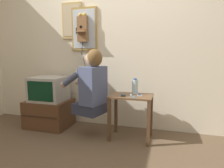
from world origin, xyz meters
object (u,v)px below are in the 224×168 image
Objects in this scene: wall_phone_antique at (83,29)px; framed_picture at (72,21)px; cell_phone_held at (123,95)px; toothbrush at (133,96)px; wall_mirror at (84,29)px; water_bottle at (135,87)px; television at (49,89)px; person at (91,84)px; cell_phone_spare at (140,95)px.

framed_picture is at bearing 167.46° from wall_phone_antique.
wall_phone_antique reaches higher than cell_phone_held.
cell_phone_held is 0.14m from toothbrush.
wall_phone_antique is at bearing -95.87° from wall_mirror.
wall_mirror is 1.20m from water_bottle.
cell_phone_held is at bearing -28.89° from wall_phone_antique.
television is 1.31m from water_bottle.
water_bottle is (0.13, 0.13, 0.09)m from cell_phone_held.
wall_mirror is at bearing 33.04° from television.
framed_picture reaches higher than person.
person is at bearing -57.99° from wall_mirror.
television is at bearing 165.96° from cell_phone_spare.
wall_phone_antique is at bearing 50.30° from person.
wall_phone_antique is 1.33m from cell_phone_spare.
cell_phone_held is at bearing -31.50° from wall_mirror.
wall_mirror reaches higher than toothbrush.
wall_phone_antique reaches higher than cell_phone_spare.
wall_phone_antique reaches higher than person.
person is at bearing 170.60° from cell_phone_held.
water_bottle reaches higher than toothbrush.
wall_phone_antique is 0.24m from framed_picture.
toothbrush is at bearing -134.99° from cell_phone_spare.
television is at bearing 93.31° from person.
water_bottle reaches higher than cell_phone_spare.
person is 1.08× the size of wall_phone_antique.
person is 1.13m from framed_picture.
cell_phone_held is (1.18, -0.13, 0.00)m from television.
person reaches higher than television.
cell_phone_held is 0.21m from water_bottle.
wall_mirror is 3.03× the size of water_bottle.
person is 1.34× the size of wall_mirror.
wall_mirror is at bearing 47.49° from person.
framed_picture reaches higher than toothbrush.
wall_phone_antique is 1.47× the size of framed_picture.
wall_phone_antique is at bearing -12.54° from framed_picture.
cell_phone_spare is at bearing -19.73° from wall_phone_antique.
cell_phone_spare is 0.63× the size of water_bottle.
water_bottle is at bearing -0.11° from television.
cell_phone_spare is 0.89× the size of toothbrush.
television is at bearing 160.18° from cell_phone_held.
framed_picture is at bearing 62.01° from person.
wall_phone_antique reaches higher than water_bottle.
water_bottle reaches higher than television.
wall_phone_antique is 5.95× the size of cell_phone_spare.
wall_phone_antique is at bearing 162.65° from water_bottle.
toothbrush is (0.55, -0.02, -0.12)m from person.
framed_picture is (-0.50, 0.47, 0.90)m from person.
television is 1.05m from wall_mirror.
wall_phone_antique is 1.31m from toothbrush.
wall_mirror is at bearing 146.74° from cell_phone_spare.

